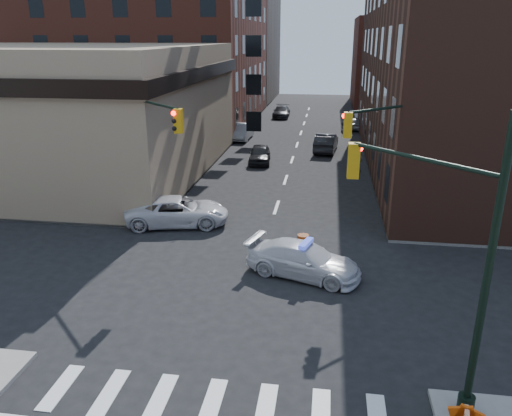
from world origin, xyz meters
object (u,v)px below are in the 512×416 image
(pedestrian_a, at_px, (122,202))
(pedestrian_b, at_px, (112,207))
(parked_car_wnear, at_px, (260,154))
(parked_car_wfar, at_px, (242,132))
(police_car, at_px, (304,260))
(parked_car_enear, at_px, (326,142))
(barricade_nw_a, at_px, (112,201))
(barrel_road, at_px, (303,245))
(pickup, at_px, (178,211))
(barrel_bank, at_px, (180,213))

(pedestrian_a, xyz_separation_m, pedestrian_b, (-0.25, -0.70, -0.07))
(parked_car_wnear, relative_size, parked_car_wfar, 0.88)
(police_car, distance_m, parked_car_wfar, 29.37)
(parked_car_enear, relative_size, pedestrian_b, 2.96)
(parked_car_wfar, bearing_deg, barricade_nw_a, -97.83)
(parked_car_enear, xyz_separation_m, barricade_nw_a, (-12.00, -17.55, -0.19))
(parked_car_enear, xyz_separation_m, pedestrian_b, (-11.08, -19.55, 0.17))
(parked_car_enear, distance_m, barrel_road, 21.99)
(parked_car_wfar, height_order, parked_car_enear, parked_car_enear)
(parked_car_wnear, distance_m, pedestrian_b, 15.90)
(police_car, xyz_separation_m, barricade_nw_a, (-11.39, 6.60, -0.10))
(pickup, bearing_deg, barrel_bank, -9.76)
(barricade_nw_a, bearing_deg, parked_car_enear, 53.85)
(parked_car_enear, bearing_deg, pedestrian_a, 65.70)
(parked_car_wfar, xyz_separation_m, pedestrian_b, (-2.91, -23.78, 0.21))
(pedestrian_b, height_order, barrel_road, pedestrian_b)
(police_car, height_order, pedestrian_b, pedestrian_b)
(police_car, distance_m, pickup, 8.64)
(pedestrian_a, height_order, barricade_nw_a, pedestrian_a)
(pickup, bearing_deg, barricade_nw_a, 58.11)
(parked_car_wnear, xyz_separation_m, barricade_nw_a, (-6.83, -12.76, -0.08))
(parked_car_enear, bearing_deg, police_car, 94.12)
(police_car, height_order, barricade_nw_a, police_car)
(pedestrian_a, bearing_deg, parked_car_enear, 98.06)
(police_car, bearing_deg, barrel_road, 21.17)
(police_car, bearing_deg, pickup, 71.72)
(pickup, relative_size, barrel_bank, 5.99)
(parked_car_wnear, bearing_deg, barrel_bank, -105.44)
(parked_car_wfar, distance_m, pedestrian_a, 23.24)
(barricade_nw_a, bearing_deg, parked_car_wnear, 60.06)
(parked_car_enear, distance_m, barrel_bank, 20.13)
(pedestrian_a, relative_size, barrel_road, 1.88)
(pedestrian_a, distance_m, barrel_road, 10.56)
(police_car, distance_m, parked_car_enear, 24.16)
(parked_car_wnear, bearing_deg, pedestrian_a, -117.20)
(pedestrian_b, relative_size, barrel_road, 1.73)
(parked_car_enear, distance_m, barricade_nw_a, 21.26)
(barrel_bank, distance_m, barricade_nw_a, 4.48)
(barrel_bank, height_order, barricade_nw_a, barricade_nw_a)
(parked_car_wfar, bearing_deg, pedestrian_a, -94.44)
(police_car, bearing_deg, pedestrian_a, 80.08)
(police_car, height_order, parked_car_enear, parked_car_enear)
(police_car, xyz_separation_m, barrel_road, (-0.14, 2.17, -0.23))
(pickup, height_order, parked_car_enear, parked_car_enear)
(parked_car_wfar, xyz_separation_m, parked_car_enear, (8.17, -4.23, 0.04))
(parked_car_enear, bearing_deg, parked_car_wnear, 48.39)
(pedestrian_b, bearing_deg, parked_car_wfar, 61.44)
(barricade_nw_a, bearing_deg, pickup, -21.25)
(parked_car_wnear, distance_m, barrel_road, 17.74)
(pickup, xyz_separation_m, pedestrian_b, (-3.45, -0.45, 0.22))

